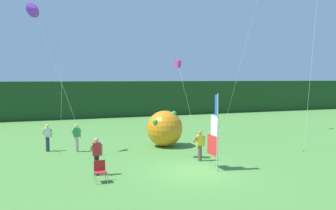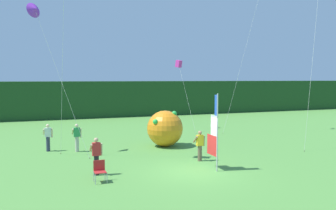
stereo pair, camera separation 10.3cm
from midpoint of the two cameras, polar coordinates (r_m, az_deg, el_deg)
name	(u,v)px [view 2 (the right image)]	position (r m, az deg, el deg)	size (l,w,h in m)	color
ground_plane	(195,171)	(16.59, 4.57, -10.76)	(120.00, 120.00, 0.00)	#518E3D
distant_treeline	(103,99)	(39.89, -10.56, 0.95)	(80.00, 2.40, 4.02)	#1E421E
banner_flag	(214,133)	(16.62, 7.75, -4.61)	(0.06, 1.03, 3.64)	#B7B7BC
person_near_banner	(96,155)	(16.03, -11.46, -8.05)	(0.55, 0.48, 1.69)	black
person_mid_field	(48,137)	(21.95, -18.91, -4.94)	(0.55, 0.48, 1.63)	#2D334C
person_far_left	(77,137)	(21.32, -14.54, -5.07)	(0.55, 0.48, 1.66)	#B7B2A3
person_far_right	(200,145)	(18.44, 5.39, -6.52)	(0.55, 0.48, 1.60)	brown
inflatable_balloon	(165,128)	(22.23, -0.36, -3.85)	(2.29, 2.29, 2.29)	orange
folding_chair	(100,170)	(15.10, -10.91, -10.33)	(0.51, 0.51, 0.89)	#BCBCC1
kite_purple_delta_0	(35,10)	(21.56, -20.80, 14.34)	(3.08, 2.92, 8.65)	brown
kite_magenta_box_4	(179,64)	(29.89, 1.87, 6.69)	(0.58, 3.47, 5.91)	brown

